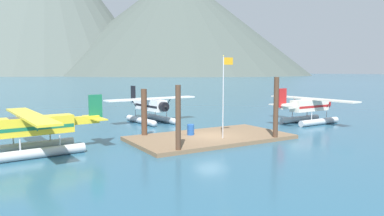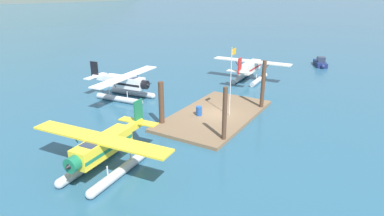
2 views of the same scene
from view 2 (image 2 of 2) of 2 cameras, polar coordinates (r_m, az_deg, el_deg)
ground_plane at (r=31.78m, az=4.08°, el=-1.48°), size 1200.00×1200.00×0.00m
dock_platform at (r=31.72m, az=4.09°, el=-1.22°), size 12.87×6.90×0.30m
piling_near_left at (r=25.71m, az=5.71°, el=-1.31°), size 0.36×0.36×4.65m
piling_near_right at (r=33.43m, az=12.28°, el=3.82°), size 0.39×0.39×5.10m
piling_far_left at (r=29.01m, az=-5.37°, el=0.66°), size 0.48×0.48×4.11m
flagpole at (r=30.26m, az=6.89°, el=5.88°), size 0.95×0.10×6.48m
fuel_drum at (r=31.02m, az=1.23°, el=-0.51°), size 0.62×0.62×0.88m
seaplane_yellow_port_fwd at (r=22.57m, az=-15.24°, el=-7.23°), size 7.97×10.48×3.84m
seaplane_white_bow_centre at (r=37.17m, az=-11.61°, el=3.95°), size 10.49×7.96×3.84m
seaplane_cream_stbd_fwd at (r=44.36m, az=10.18°, el=6.66°), size 7.98×10.45×3.84m
boat_navy_open_se at (r=56.52m, az=21.52°, el=7.33°), size 4.65×2.91×1.50m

